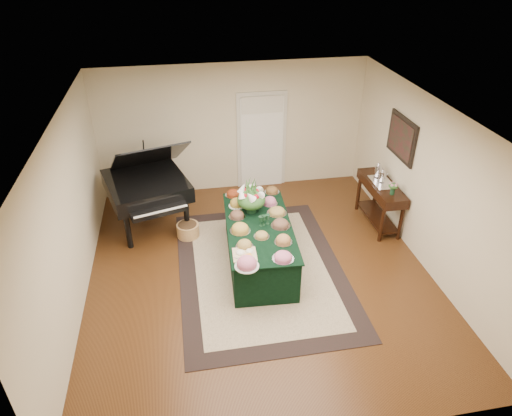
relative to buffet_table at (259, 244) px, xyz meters
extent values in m
plane|color=black|center=(-0.04, -0.23, -0.39)|extent=(6.00, 6.00, 0.00)
cube|color=black|center=(0.00, -0.19, -0.38)|extent=(2.69, 3.76, 0.01)
cube|color=beige|center=(0.00, -0.19, -0.37)|extent=(2.15, 3.23, 0.01)
cube|color=beige|center=(0.56, 2.75, 0.66)|extent=(1.05, 0.04, 2.10)
cube|color=white|center=(0.56, 2.73, 0.61)|extent=(0.90, 0.06, 2.00)
cube|color=black|center=(0.00, 0.00, -0.01)|extent=(1.11, 2.21, 0.75)
cube|color=black|center=(0.00, 0.00, 0.37)|extent=(1.18, 2.27, 0.02)
cylinder|color=white|center=(0.43, 1.03, 0.38)|extent=(0.27, 0.27, 0.01)
ellipsoid|color=brown|center=(0.43, 1.03, 0.43)|extent=(0.23, 0.23, 0.07)
cylinder|color=white|center=(0.31, 0.63, 0.38)|extent=(0.27, 0.27, 0.01)
ellipsoid|color=pink|center=(0.31, 0.63, 0.44)|extent=(0.22, 0.22, 0.10)
cylinder|color=white|center=(0.09, 0.93, 0.38)|extent=(0.31, 0.31, 0.01)
ellipsoid|color=#D8DD8A|center=(0.09, 0.93, 0.44)|extent=(0.25, 0.25, 0.09)
cylinder|color=silver|center=(-0.28, 0.66, 0.38)|extent=(0.27, 0.27, 0.01)
ellipsoid|color=gold|center=(-0.28, 0.66, 0.44)|extent=(0.22, 0.22, 0.11)
cylinder|color=white|center=(0.28, -0.54, 0.38)|extent=(0.28, 0.28, 0.01)
ellipsoid|color=#B87C42|center=(0.28, -0.54, 0.44)|extent=(0.23, 0.23, 0.09)
cylinder|color=white|center=(0.18, -0.94, 0.38)|extent=(0.32, 0.32, 0.01)
ellipsoid|color=pink|center=(0.18, -0.94, 0.43)|extent=(0.26, 0.26, 0.07)
cylinder|color=white|center=(0.34, -0.09, 0.38)|extent=(0.32, 0.32, 0.01)
ellipsoid|color=brown|center=(0.34, -0.09, 0.43)|extent=(0.26, 0.26, 0.08)
cylinder|color=silver|center=(-0.36, -1.02, 0.38)|extent=(0.35, 0.35, 0.01)
ellipsoid|color=pink|center=(-0.36, -1.02, 0.45)|extent=(0.29, 0.29, 0.11)
cylinder|color=white|center=(-0.32, -0.55, 0.38)|extent=(0.27, 0.27, 0.01)
ellipsoid|color=#A88743|center=(-0.32, -0.55, 0.43)|extent=(0.22, 0.22, 0.08)
cylinder|color=white|center=(-0.02, -0.33, 0.38)|extent=(0.25, 0.25, 0.01)
ellipsoid|color=#A88743|center=(-0.02, -0.33, 0.42)|extent=(0.20, 0.20, 0.06)
cylinder|color=white|center=(-0.28, 1.04, 0.38)|extent=(0.30, 0.30, 0.01)
ellipsoid|color=maroon|center=(-0.28, 1.04, 0.43)|extent=(0.24, 0.24, 0.07)
cylinder|color=white|center=(-0.33, -0.11, 0.38)|extent=(0.33, 0.33, 0.01)
ellipsoid|color=gold|center=(-0.33, -0.11, 0.44)|extent=(0.27, 0.27, 0.09)
cylinder|color=white|center=(0.36, 0.30, 0.38)|extent=(0.34, 0.34, 0.01)
ellipsoid|color=#A88743|center=(0.36, 0.30, 0.43)|extent=(0.28, 0.28, 0.07)
cylinder|color=white|center=(-0.32, 0.30, 0.38)|extent=(0.28, 0.28, 0.01)
ellipsoid|color=brown|center=(-0.32, 0.30, 0.43)|extent=(0.23, 0.23, 0.08)
cube|color=tan|center=(-0.35, -0.75, 0.39)|extent=(0.37, 0.37, 0.02)
ellipsoid|color=beige|center=(-0.41, -0.71, 0.44)|extent=(0.14, 0.14, 0.08)
ellipsoid|color=beige|center=(-0.27, -0.70, 0.43)|extent=(0.12, 0.12, 0.07)
cube|color=orange|center=(-0.31, -0.83, 0.42)|extent=(0.11, 0.09, 0.05)
cylinder|color=#15361F|center=(-0.05, 0.44, 0.47)|extent=(0.19, 0.19, 0.19)
ellipsoid|color=#2F5F26|center=(-0.05, 0.44, 0.61)|extent=(0.48, 0.48, 0.31)
cylinder|color=black|center=(-2.18, 0.85, -0.04)|extent=(0.10, 0.10, 0.68)
cylinder|color=black|center=(-1.14, 1.15, -0.04)|extent=(0.10, 0.10, 0.68)
cylinder|color=black|center=(-2.00, 2.17, -0.04)|extent=(0.10, 0.10, 0.68)
cube|color=black|center=(-1.82, 1.56, 0.45)|extent=(1.72, 1.79, 0.29)
cube|color=black|center=(-1.59, 0.76, 0.35)|extent=(1.00, 0.48, 0.10)
cube|color=black|center=(-1.72, 1.75, 0.94)|extent=(1.56, 1.39, 0.76)
cylinder|color=#AA7944|center=(-1.14, 1.00, -0.26)|extent=(0.41, 0.41, 0.26)
cylinder|color=black|center=(2.28, 0.24, -0.04)|extent=(0.07, 0.07, 0.69)
cylinder|color=black|center=(2.64, 0.24, -0.04)|extent=(0.07, 0.07, 0.69)
cylinder|color=black|center=(2.28, 1.38, -0.04)|extent=(0.07, 0.07, 0.69)
cylinder|color=black|center=(2.64, 1.38, -0.04)|extent=(0.07, 0.07, 0.69)
cube|color=black|center=(2.46, 0.81, 0.39)|extent=(0.45, 1.34, 0.18)
cube|color=black|center=(2.46, 0.81, -0.24)|extent=(0.38, 1.18, 0.03)
cube|color=white|center=(2.46, 0.84, 0.49)|extent=(0.34, 0.58, 0.02)
cylinder|color=#15361F|center=(2.46, 0.40, 0.55)|extent=(0.08, 0.08, 0.12)
ellipsoid|color=#CA8295|center=(2.46, 0.40, 0.66)|extent=(0.19, 0.19, 0.12)
cube|color=black|center=(2.68, 0.81, 1.36)|extent=(0.04, 0.95, 0.75)
cube|color=#4C141D|center=(2.66, 0.81, 1.36)|extent=(0.01, 0.82, 0.62)
camera|label=1|loc=(-1.13, -6.05, 4.45)|focal=32.00mm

